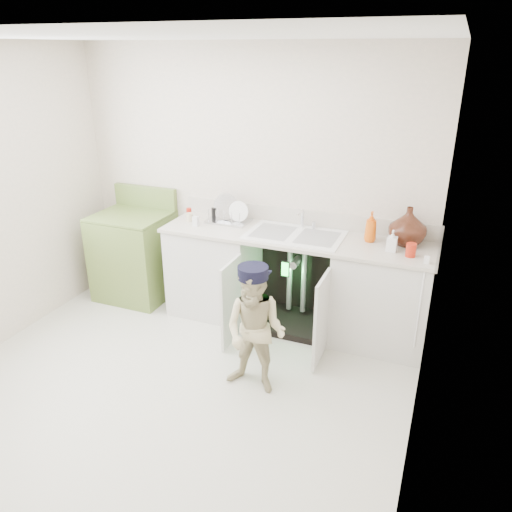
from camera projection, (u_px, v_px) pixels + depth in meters
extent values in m
plane|color=beige|center=(178.00, 383.00, 3.92)|extent=(3.50, 3.50, 0.00)
cube|color=beige|center=(250.00, 183.00, 4.72)|extent=(3.50, 2.50, 0.02)
cube|color=beige|center=(433.00, 273.00, 2.84)|extent=(2.50, 3.00, 0.02)
plane|color=white|center=(153.00, 36.00, 2.96)|extent=(3.50, 3.50, 0.00)
cube|color=silver|center=(215.00, 270.00, 4.87)|extent=(0.80, 0.60, 0.86)
cube|color=silver|center=(381.00, 298.00, 4.32)|extent=(0.80, 0.60, 0.86)
cube|color=black|center=(302.00, 272.00, 4.83)|extent=(0.80, 0.06, 0.86)
cube|color=black|center=(292.00, 321.00, 4.75)|extent=(0.80, 0.60, 0.06)
cylinder|color=gray|center=(290.00, 276.00, 4.70)|extent=(0.05, 0.05, 0.70)
cylinder|color=gray|center=(304.00, 278.00, 4.65)|extent=(0.05, 0.05, 0.70)
cylinder|color=gray|center=(296.00, 262.00, 4.56)|extent=(0.07, 0.18, 0.07)
cube|color=silver|center=(231.00, 302.00, 4.32)|extent=(0.03, 0.40, 0.76)
cube|color=silver|center=(321.00, 319.00, 4.04)|extent=(0.02, 0.40, 0.76)
cube|color=beige|center=(295.00, 237.00, 4.42)|extent=(2.44, 0.64, 0.03)
cube|color=beige|center=(305.00, 218.00, 4.63)|extent=(2.44, 0.02, 0.15)
cube|color=white|center=(295.00, 236.00, 4.42)|extent=(0.85, 0.55, 0.02)
cube|color=gray|center=(273.00, 232.00, 4.48)|extent=(0.34, 0.40, 0.01)
cube|color=gray|center=(317.00, 238.00, 4.34)|extent=(0.34, 0.40, 0.01)
cylinder|color=silver|center=(303.00, 218.00, 4.57)|extent=(0.03, 0.03, 0.17)
cylinder|color=silver|center=(301.00, 212.00, 4.49)|extent=(0.02, 0.14, 0.02)
cylinder|color=silver|center=(314.00, 225.00, 4.55)|extent=(0.04, 0.04, 0.06)
cylinder|color=white|center=(419.00, 309.00, 3.89)|extent=(0.01, 0.01, 0.70)
cube|color=white|center=(427.00, 260.00, 3.82)|extent=(0.04, 0.02, 0.06)
cube|color=silver|center=(229.00, 221.00, 4.75)|extent=(0.40, 0.27, 0.02)
cylinder|color=silver|center=(226.00, 213.00, 4.76)|extent=(0.25, 0.09, 0.24)
cylinder|color=white|center=(239.00, 216.00, 4.69)|extent=(0.19, 0.05, 0.19)
cylinder|color=silver|center=(209.00, 215.00, 4.70)|extent=(0.01, 0.01, 0.11)
cylinder|color=silver|center=(216.00, 216.00, 4.67)|extent=(0.01, 0.01, 0.11)
cylinder|color=silver|center=(224.00, 217.00, 4.64)|extent=(0.01, 0.01, 0.11)
cylinder|color=silver|center=(232.00, 218.00, 4.62)|extent=(0.01, 0.01, 0.11)
cylinder|color=silver|center=(240.00, 219.00, 4.59)|extent=(0.01, 0.01, 0.11)
imported|color=#4D2616|center=(408.00, 226.00, 4.15)|extent=(0.31, 0.31, 0.33)
imported|color=#DA560B|center=(371.00, 227.00, 4.23)|extent=(0.10, 0.10, 0.26)
imported|color=white|center=(392.00, 241.00, 4.04)|extent=(0.08, 0.08, 0.18)
cylinder|color=red|center=(411.00, 250.00, 3.95)|extent=(0.08, 0.08, 0.11)
cylinder|color=#AF1C0F|center=(189.00, 213.00, 4.84)|extent=(0.05, 0.05, 0.10)
cylinder|color=beige|center=(190.00, 217.00, 4.76)|extent=(0.06, 0.06, 0.08)
cylinder|color=black|center=(214.00, 214.00, 4.79)|extent=(0.04, 0.04, 0.12)
cube|color=silver|center=(196.00, 221.00, 4.63)|extent=(0.05, 0.05, 0.09)
cube|color=olive|center=(135.00, 257.00, 5.16)|extent=(0.72, 0.65, 0.87)
cube|color=olive|center=(131.00, 216.00, 4.99)|extent=(0.72, 0.65, 0.02)
cube|color=olive|center=(146.00, 197.00, 5.19)|extent=(0.72, 0.06, 0.23)
cylinder|color=black|center=(106.00, 219.00, 4.92)|extent=(0.16, 0.16, 0.02)
cylinder|color=silver|center=(106.00, 217.00, 4.91)|extent=(0.19, 0.19, 0.01)
cylinder|color=black|center=(125.00, 210.00, 5.19)|extent=(0.16, 0.16, 0.02)
cylinder|color=silver|center=(125.00, 209.00, 5.19)|extent=(0.19, 0.19, 0.01)
cylinder|color=black|center=(136.00, 223.00, 4.79)|extent=(0.16, 0.16, 0.02)
cylinder|color=silver|center=(136.00, 222.00, 4.79)|extent=(0.19, 0.19, 0.01)
cylinder|color=black|center=(155.00, 214.00, 5.07)|extent=(0.16, 0.16, 0.02)
cylinder|color=silver|center=(155.00, 212.00, 5.06)|extent=(0.19, 0.19, 0.01)
imported|color=beige|center=(255.00, 332.00, 3.68)|extent=(0.50, 0.40, 1.00)
cylinder|color=black|center=(255.00, 274.00, 3.50)|extent=(0.23, 0.23, 0.09)
cube|color=black|center=(261.00, 273.00, 3.60)|extent=(0.17, 0.10, 0.01)
cube|color=black|center=(285.00, 269.00, 4.18)|extent=(0.07, 0.01, 0.14)
cube|color=#26F23F|center=(285.00, 269.00, 4.17)|extent=(0.06, 0.00, 0.12)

